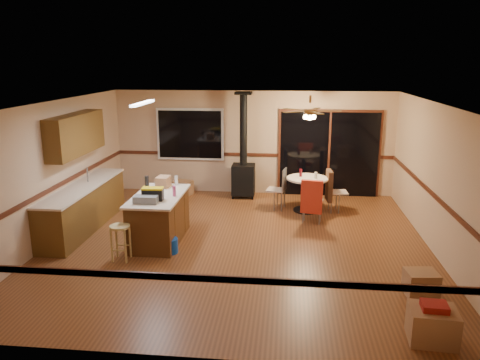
# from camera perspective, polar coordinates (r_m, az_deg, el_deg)

# --- Properties ---
(floor) EXTENTS (7.00, 7.00, 0.00)m
(floor) POSITION_cam_1_polar(r_m,az_deg,el_deg) (8.84, -0.20, -7.73)
(floor) COLOR brown
(floor) RESTS_ON ground
(ceiling) EXTENTS (7.00, 7.00, 0.00)m
(ceiling) POSITION_cam_1_polar(r_m,az_deg,el_deg) (8.22, -0.22, 9.31)
(ceiling) COLOR silver
(ceiling) RESTS_ON ground
(wall_back) EXTENTS (7.00, 0.00, 7.00)m
(wall_back) POSITION_cam_1_polar(r_m,az_deg,el_deg) (11.85, 1.60, 4.55)
(wall_back) COLOR tan
(wall_back) RESTS_ON ground
(wall_front) EXTENTS (7.00, 0.00, 7.00)m
(wall_front) POSITION_cam_1_polar(r_m,az_deg,el_deg) (5.14, -4.42, -8.93)
(wall_front) COLOR tan
(wall_front) RESTS_ON ground
(wall_left) EXTENTS (0.00, 7.00, 7.00)m
(wall_left) POSITION_cam_1_polar(r_m,az_deg,el_deg) (9.46, -21.80, 0.97)
(wall_left) COLOR tan
(wall_left) RESTS_ON ground
(wall_right) EXTENTS (0.00, 7.00, 7.00)m
(wall_right) POSITION_cam_1_polar(r_m,az_deg,el_deg) (8.79, 23.12, -0.12)
(wall_right) COLOR tan
(wall_right) RESTS_ON ground
(chair_rail) EXTENTS (7.00, 7.00, 0.08)m
(chair_rail) POSITION_cam_1_polar(r_m,az_deg,el_deg) (8.51, -0.21, -1.48)
(chair_rail) COLOR #451E11
(chair_rail) RESTS_ON ground
(window) EXTENTS (1.72, 0.10, 1.32)m
(window) POSITION_cam_1_polar(r_m,az_deg,el_deg) (11.99, -6.10, 5.56)
(window) COLOR black
(window) RESTS_ON ground
(sliding_door) EXTENTS (2.52, 0.10, 2.10)m
(sliding_door) POSITION_cam_1_polar(r_m,az_deg,el_deg) (11.85, 10.78, 3.08)
(sliding_door) COLOR black
(sliding_door) RESTS_ON ground
(lower_cabinets) EXTENTS (0.60, 3.00, 0.86)m
(lower_cabinets) POSITION_cam_1_polar(r_m,az_deg,el_deg) (9.98, -18.50, -3.25)
(lower_cabinets) COLOR brown
(lower_cabinets) RESTS_ON ground
(countertop) EXTENTS (0.64, 3.04, 0.04)m
(countertop) POSITION_cam_1_polar(r_m,az_deg,el_deg) (9.86, -18.71, -0.75)
(countertop) COLOR beige
(countertop) RESTS_ON lower_cabinets
(upper_cabinets) EXTENTS (0.35, 2.00, 0.80)m
(upper_cabinets) POSITION_cam_1_polar(r_m,az_deg,el_deg) (9.89, -19.37, 5.29)
(upper_cabinets) COLOR brown
(upper_cabinets) RESTS_ON ground
(kitchen_island) EXTENTS (0.88, 1.68, 0.90)m
(kitchen_island) POSITION_cam_1_polar(r_m,az_deg,el_deg) (8.95, -9.83, -4.55)
(kitchen_island) COLOR #4C2C13
(kitchen_island) RESTS_ON ground
(wood_stove) EXTENTS (0.55, 0.50, 2.52)m
(wood_stove) POSITION_cam_1_polar(r_m,az_deg,el_deg) (11.54, 0.42, 1.39)
(wood_stove) COLOR black
(wood_stove) RESTS_ON ground
(ceiling_fan) EXTENTS (0.24, 0.24, 0.55)m
(ceiling_fan) POSITION_cam_1_polar(r_m,az_deg,el_deg) (10.30, 8.51, 8.03)
(ceiling_fan) COLOR brown
(ceiling_fan) RESTS_ON ceiling
(fluorescent_strip) EXTENTS (0.10, 1.20, 0.04)m
(fluorescent_strip) POSITION_cam_1_polar(r_m,az_deg,el_deg) (8.88, -11.78, 9.14)
(fluorescent_strip) COLOR white
(fluorescent_strip) RESTS_ON ceiling
(toolbox_grey) EXTENTS (0.42, 0.24, 0.13)m
(toolbox_grey) POSITION_cam_1_polar(r_m,az_deg,el_deg) (8.36, -11.40, -2.32)
(toolbox_grey) COLOR slate
(toolbox_grey) RESTS_ON kitchen_island
(toolbox_black) EXTENTS (0.38, 0.22, 0.20)m
(toolbox_black) POSITION_cam_1_polar(r_m,az_deg,el_deg) (8.49, -10.58, -1.77)
(toolbox_black) COLOR black
(toolbox_black) RESTS_ON kitchen_island
(toolbox_yellow_lid) EXTENTS (0.39, 0.22, 0.03)m
(toolbox_yellow_lid) POSITION_cam_1_polar(r_m,az_deg,el_deg) (8.46, -10.62, -1.02)
(toolbox_yellow_lid) COLOR gold
(toolbox_yellow_lid) RESTS_ON toolbox_black
(box_on_island) EXTENTS (0.25, 0.33, 0.21)m
(box_on_island) POSITION_cam_1_polar(r_m,az_deg,el_deg) (9.32, -9.33, -0.21)
(box_on_island) COLOR #946541
(box_on_island) RESTS_ON kitchen_island
(bottle_dark) EXTENTS (0.08, 0.08, 0.26)m
(bottle_dark) POSITION_cam_1_polar(r_m,az_deg,el_deg) (9.22, -11.28, -0.31)
(bottle_dark) COLOR black
(bottle_dark) RESTS_ON kitchen_island
(bottle_pink) EXTENTS (0.06, 0.06, 0.19)m
(bottle_pink) POSITION_cam_1_polar(r_m,az_deg,el_deg) (8.67, -8.02, -1.34)
(bottle_pink) COLOR #D84C8C
(bottle_pink) RESTS_ON kitchen_island
(bottle_white) EXTENTS (0.08, 0.08, 0.19)m
(bottle_white) POSITION_cam_1_polar(r_m,az_deg,el_deg) (9.42, -7.77, -0.07)
(bottle_white) COLOR white
(bottle_white) RESTS_ON kitchen_island
(bar_stool) EXTENTS (0.36, 0.36, 0.62)m
(bar_stool) POSITION_cam_1_polar(r_m,az_deg,el_deg) (8.29, -14.32, -7.42)
(bar_stool) COLOR tan
(bar_stool) RESTS_ON floor
(blue_bucket) EXTENTS (0.40, 0.40, 0.26)m
(blue_bucket) POSITION_cam_1_polar(r_m,az_deg,el_deg) (8.48, -8.64, -7.91)
(blue_bucket) COLOR #0C41AE
(blue_bucket) RESTS_ON floor
(dining_table) EXTENTS (0.93, 0.93, 0.78)m
(dining_table) POSITION_cam_1_polar(r_m,az_deg,el_deg) (10.61, 8.17, -1.01)
(dining_table) COLOR black
(dining_table) RESTS_ON ground
(glass_red) EXTENTS (0.08, 0.08, 0.17)m
(glass_red) POSITION_cam_1_polar(r_m,az_deg,el_deg) (10.62, 7.41, 0.88)
(glass_red) COLOR #590C14
(glass_red) RESTS_ON dining_table
(glass_cream) EXTENTS (0.08, 0.08, 0.15)m
(glass_cream) POSITION_cam_1_polar(r_m,az_deg,el_deg) (10.50, 9.22, 0.58)
(glass_cream) COLOR beige
(glass_cream) RESTS_ON dining_table
(chair_left) EXTENTS (0.47, 0.47, 0.51)m
(chair_left) POSITION_cam_1_polar(r_m,az_deg,el_deg) (10.67, 4.97, -0.52)
(chair_left) COLOR tan
(chair_left) RESTS_ON ground
(chair_near) EXTENTS (0.50, 0.53, 0.70)m
(chair_near) POSITION_cam_1_polar(r_m,az_deg,el_deg) (9.75, 8.75, -2.03)
(chair_near) COLOR tan
(chair_near) RESTS_ON ground
(chair_right) EXTENTS (0.49, 0.45, 0.70)m
(chair_right) POSITION_cam_1_polar(r_m,az_deg,el_deg) (10.67, 10.96, -0.70)
(chair_right) COLOR tan
(chair_right) RESTS_ON ground
(box_under_window) EXTENTS (0.54, 0.47, 0.36)m
(box_under_window) POSITION_cam_1_polar(r_m,az_deg,el_deg) (11.96, -6.99, -0.94)
(box_under_window) COLOR #946541
(box_under_window) RESTS_ON floor
(box_corner_a) EXTENTS (0.59, 0.50, 0.42)m
(box_corner_a) POSITION_cam_1_polar(r_m,az_deg,el_deg) (6.39, 22.40, -16.03)
(box_corner_a) COLOR #946541
(box_corner_a) RESTS_ON floor
(box_corner_b) EXTENTS (0.48, 0.43, 0.36)m
(box_corner_b) POSITION_cam_1_polar(r_m,az_deg,el_deg) (7.46, 21.19, -11.65)
(box_corner_b) COLOR #946541
(box_corner_b) RESTS_ON floor
(box_small_red) EXTENTS (0.32, 0.27, 0.08)m
(box_small_red) POSITION_cam_1_polar(r_m,az_deg,el_deg) (6.27, 22.63, -14.04)
(box_small_red) COLOR maroon
(box_small_red) RESTS_ON box_corner_a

